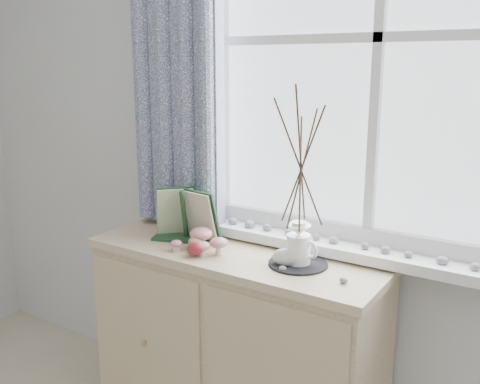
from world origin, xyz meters
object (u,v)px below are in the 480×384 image
Objects in this scene: twig_pitcher at (301,162)px; toadstool_cluster at (204,240)px; sideboard at (236,348)px; botanical_book at (182,215)px.

toadstool_cluster is at bearing -151.61° from twig_pitcher.
botanical_book is (-0.24, -0.03, 0.54)m from sideboard.
toadstool_cluster is at bearing -141.08° from sideboard.
sideboard is 0.59m from botanical_book.
sideboard is at bearing -163.90° from twig_pitcher.
twig_pitcher is (0.28, -0.01, 0.80)m from sideboard.
botanical_book is 1.47× the size of toadstool_cluster.
twig_pitcher is (0.51, 0.03, 0.26)m from botanical_book.
twig_pitcher is at bearing 10.61° from toadstool_cluster.
twig_pitcher is (0.37, 0.07, 0.33)m from toadstool_cluster.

